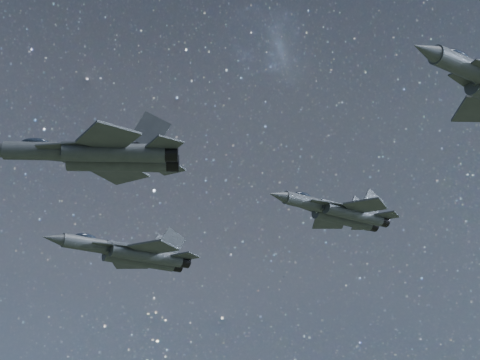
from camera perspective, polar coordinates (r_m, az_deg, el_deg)
name	(u,v)px	position (r m, az deg, el deg)	size (l,w,h in m)	color
jet_lead	(99,154)	(67.23, -10.87, 1.96)	(18.61, 12.20, 4.79)	#30363C
jet_left	(131,253)	(88.73, -8.42, -5.64)	(18.78, 13.24, 4.75)	#30363C
jet_slot	(339,212)	(79.32, 7.69, -2.48)	(15.76, 11.05, 3.97)	#30363C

